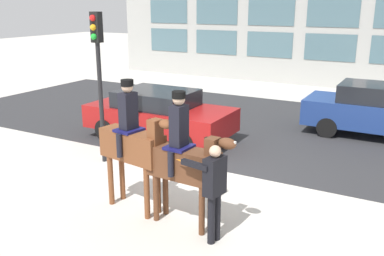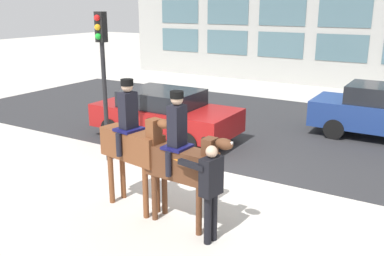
{
  "view_description": "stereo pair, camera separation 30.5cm",
  "coord_description": "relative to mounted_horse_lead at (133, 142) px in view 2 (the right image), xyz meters",
  "views": [
    {
      "loc": [
        4.17,
        -8.4,
        3.95
      ],
      "look_at": [
        0.27,
        -1.3,
        1.58
      ],
      "focal_mm": 40.0,
      "sensor_mm": 36.0,
      "label": 1
    },
    {
      "loc": [
        4.44,
        -8.25,
        3.95
      ],
      "look_at": [
        0.27,
        -1.3,
        1.58
      ],
      "focal_mm": 40.0,
      "sensor_mm": 36.0,
      "label": 2
    }
  ],
  "objects": [
    {
      "name": "ground_plane",
      "position": [
        0.57,
        2.12,
        -1.38
      ],
      "size": [
        80.0,
        80.0,
        0.0
      ],
      "primitive_type": "plane",
      "color": "beige"
    },
    {
      "name": "road_surface",
      "position": [
        0.57,
        6.87,
        -1.38
      ],
      "size": [
        23.92,
        8.5,
        0.01
      ],
      "color": "#2D2D30",
      "rests_on": "ground_plane"
    },
    {
      "name": "mounted_horse_lead",
      "position": [
        0.0,
        0.0,
        0.0
      ],
      "size": [
        1.79,
        0.66,
        2.6
      ],
      "rotation": [
        0.0,
        0.0,
        -0.16
      ],
      "color": "brown",
      "rests_on": "ground_plane"
    },
    {
      "name": "mounted_horse_companion",
      "position": [
        1.17,
        -0.08,
        -0.1
      ],
      "size": [
        1.83,
        0.65,
        2.5
      ],
      "rotation": [
        0.0,
        0.0,
        -0.06
      ],
      "color": "#59331E",
      "rests_on": "ground_plane"
    },
    {
      "name": "pedestrian_bystander",
      "position": [
        1.9,
        -0.36,
        -0.35
      ],
      "size": [
        0.88,
        0.44,
        1.74
      ],
      "rotation": [
        0.0,
        0.0,
        2.96
      ],
      "color": "black",
      "rests_on": "ground_plane"
    },
    {
      "name": "street_car_near_lane",
      "position": [
        -2.08,
        4.09,
        -0.6
      ],
      "size": [
        4.35,
        2.05,
        1.49
      ],
      "color": "maroon",
      "rests_on": "ground_plane"
    },
    {
      "name": "traffic_light",
      "position": [
        -2.3,
        1.77,
        1.16
      ],
      "size": [
        0.24,
        0.29,
        3.77
      ],
      "color": "black",
      "rests_on": "ground_plane"
    }
  ]
}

